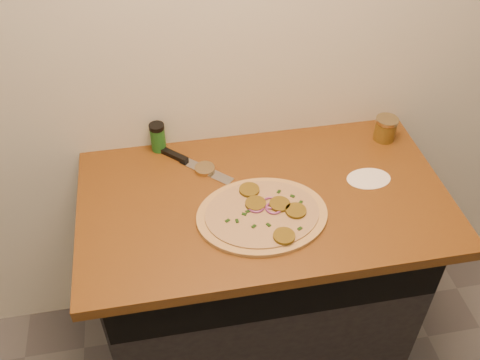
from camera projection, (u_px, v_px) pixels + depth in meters
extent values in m
cube|color=silver|center=(246.00, 21.00, 1.68)|extent=(4.00, 0.02, 2.70)
cube|color=black|center=(259.00, 277.00, 2.08)|extent=(1.10, 0.60, 0.86)
cube|color=brown|center=(264.00, 199.00, 1.76)|extent=(1.20, 0.70, 0.04)
cylinder|color=tan|center=(262.00, 215.00, 1.67)|extent=(0.41, 0.41, 0.01)
cylinder|color=beige|center=(262.00, 213.00, 1.66)|extent=(0.36, 0.36, 0.01)
cylinder|color=brown|center=(280.00, 204.00, 1.68)|extent=(0.07, 0.07, 0.01)
cylinder|color=brown|center=(296.00, 211.00, 1.66)|extent=(0.07, 0.07, 0.01)
cylinder|color=brown|center=(249.00, 190.00, 1.73)|extent=(0.07, 0.07, 0.01)
cylinder|color=brown|center=(284.00, 236.00, 1.58)|extent=(0.07, 0.07, 0.01)
cylinder|color=brown|center=(256.00, 204.00, 1.68)|extent=(0.07, 0.07, 0.01)
torus|color=#7B2E6E|center=(256.00, 207.00, 1.67)|extent=(0.05, 0.05, 0.01)
torus|color=#7B2E6E|center=(271.00, 203.00, 1.68)|extent=(0.05, 0.05, 0.01)
torus|color=#7B2E6E|center=(274.00, 208.00, 1.67)|extent=(0.05, 0.05, 0.01)
cube|color=black|center=(244.00, 214.00, 1.65)|extent=(0.02, 0.02, 0.00)
cube|color=black|center=(237.00, 221.00, 1.63)|extent=(0.01, 0.02, 0.00)
cube|color=black|center=(254.00, 226.00, 1.61)|extent=(0.02, 0.02, 0.00)
cube|color=black|center=(300.00, 229.00, 1.61)|extent=(0.02, 0.02, 0.00)
cube|color=black|center=(292.00, 196.00, 1.71)|extent=(0.02, 0.02, 0.00)
cube|color=black|center=(301.00, 202.00, 1.69)|extent=(0.02, 0.02, 0.00)
cube|color=black|center=(256.00, 211.00, 1.66)|extent=(0.02, 0.02, 0.00)
cube|color=black|center=(274.00, 209.00, 1.67)|extent=(0.01, 0.02, 0.00)
cube|color=black|center=(248.00, 211.00, 1.66)|extent=(0.02, 0.01, 0.00)
cube|color=black|center=(268.00, 225.00, 1.62)|extent=(0.02, 0.02, 0.00)
cube|color=black|center=(279.00, 192.00, 1.73)|extent=(0.02, 0.02, 0.00)
cube|color=black|center=(227.00, 221.00, 1.63)|extent=(0.02, 0.02, 0.00)
cube|color=#B7BAC1|center=(206.00, 171.00, 1.83)|extent=(0.18, 0.17, 0.00)
cube|color=black|center=(174.00, 155.00, 1.88)|extent=(0.10, 0.09, 0.02)
cylinder|color=tan|center=(205.00, 169.00, 1.83)|extent=(0.08, 0.08, 0.01)
cylinder|color=#A02810|center=(385.00, 130.00, 1.94)|extent=(0.08, 0.08, 0.08)
cylinder|color=tan|center=(387.00, 120.00, 1.91)|extent=(0.08, 0.08, 0.01)
cylinder|color=#1F6220|center=(158.00, 139.00, 1.89)|extent=(0.05, 0.05, 0.09)
cylinder|color=black|center=(156.00, 127.00, 1.85)|extent=(0.05, 0.05, 0.02)
cylinder|color=white|center=(369.00, 179.00, 1.80)|extent=(0.15, 0.15, 0.00)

